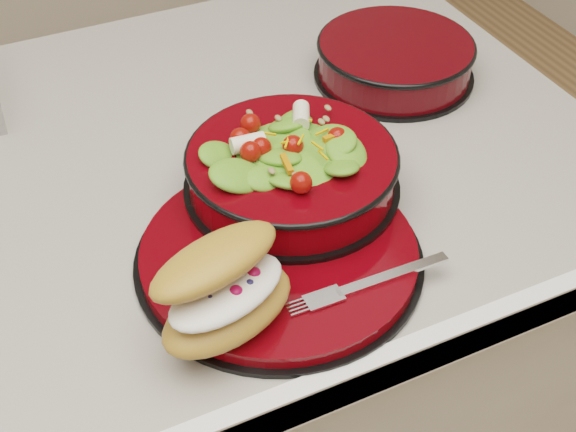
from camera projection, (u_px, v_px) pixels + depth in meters
name	position (u px, v px, depth m)	size (l,w,h in m)	color
island_counter	(145.00, 407.00, 1.23)	(1.24, 0.74, 0.90)	beige
dinner_plate	(280.00, 255.00, 0.83)	(0.30, 0.30, 0.02)	black
salad_bowl	(292.00, 163.00, 0.87)	(0.24, 0.24, 0.10)	black
croissant	(224.00, 289.00, 0.73)	(0.16, 0.13, 0.09)	#CC893E
fork	(373.00, 281.00, 0.79)	(0.16, 0.02, 0.00)	silver
extra_bowl	(395.00, 58.00, 1.08)	(0.22, 0.22, 0.05)	black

